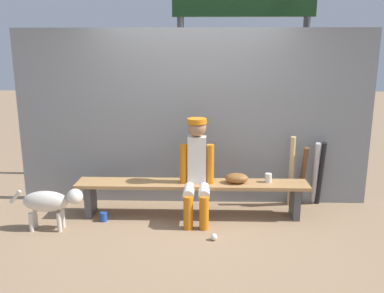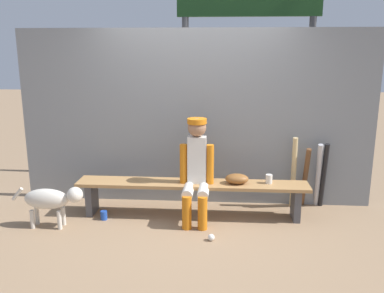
% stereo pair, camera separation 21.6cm
% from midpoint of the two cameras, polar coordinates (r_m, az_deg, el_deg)
% --- Properties ---
extents(ground_plane, '(30.00, 30.00, 0.00)m').
position_cam_midpoint_polar(ground_plane, '(5.18, -1.21, -9.55)').
color(ground_plane, '#937556').
extents(chainlink_fence, '(4.59, 0.03, 2.27)m').
position_cam_midpoint_polar(chainlink_fence, '(5.34, -1.00, 3.90)').
color(chainlink_fence, gray).
rests_on(chainlink_fence, ground_plane).
extents(dugout_bench, '(2.82, 0.36, 0.43)m').
position_cam_midpoint_polar(dugout_bench, '(5.05, -1.23, -5.93)').
color(dugout_bench, '#AD7F4C').
rests_on(dugout_bench, ground_plane).
extents(player_seated, '(0.41, 0.55, 1.23)m').
position_cam_midpoint_polar(player_seated, '(4.86, -0.62, -2.91)').
color(player_seated, silver).
rests_on(player_seated, ground_plane).
extents(baseball_glove, '(0.28, 0.20, 0.12)m').
position_cam_midpoint_polar(baseball_glove, '(5.01, 4.99, -4.39)').
color(baseball_glove, brown).
rests_on(baseball_glove, dugout_bench).
extents(bat_wood_natural, '(0.09, 0.15, 0.94)m').
position_cam_midpoint_polar(bat_wood_natural, '(5.46, 12.50, -3.40)').
color(bat_wood_natural, tan).
rests_on(bat_wood_natural, ground_plane).
extents(bat_wood_dark, '(0.08, 0.24, 0.81)m').
position_cam_midpoint_polar(bat_wood_dark, '(5.54, 14.01, -3.96)').
color(bat_wood_dark, brown).
rests_on(bat_wood_dark, ground_plane).
extents(bat_aluminum_silver, '(0.12, 0.28, 0.87)m').
position_cam_midpoint_polar(bat_aluminum_silver, '(5.56, 15.67, -3.65)').
color(bat_aluminum_silver, '#B7B7BC').
rests_on(bat_aluminum_silver, ground_plane).
extents(bat_aluminum_black, '(0.07, 0.22, 0.87)m').
position_cam_midpoint_polar(bat_aluminum_black, '(5.57, 16.34, -3.65)').
color(bat_aluminum_black, black).
rests_on(bat_aluminum_black, ground_plane).
extents(baseball, '(0.07, 0.07, 0.07)m').
position_cam_midpoint_polar(baseball, '(4.56, 1.68, -12.43)').
color(baseball, white).
rests_on(baseball, ground_plane).
extents(cup_on_ground, '(0.08, 0.08, 0.11)m').
position_cam_midpoint_polar(cup_on_ground, '(5.14, -13.35, -9.47)').
color(cup_on_ground, '#1E47AD').
rests_on(cup_on_ground, ground_plane).
extents(cup_on_bench, '(0.08, 0.08, 0.11)m').
position_cam_midpoint_polar(cup_on_bench, '(5.08, 9.33, -4.32)').
color(cup_on_bench, silver).
rests_on(cup_on_bench, dugout_bench).
extents(scoreboard, '(2.37, 0.27, 3.46)m').
position_cam_midpoint_polar(scoreboard, '(6.35, 6.77, 17.18)').
color(scoreboard, '#3F3F42').
rests_on(scoreboard, ground_plane).
extents(dog, '(0.84, 0.20, 0.49)m').
position_cam_midpoint_polar(dog, '(4.99, -20.20, -7.20)').
color(dog, beige).
rests_on(dog, ground_plane).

